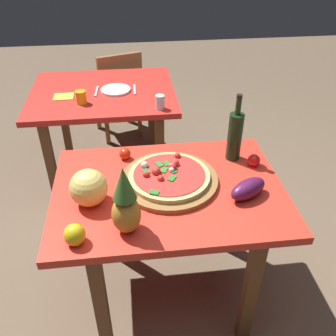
# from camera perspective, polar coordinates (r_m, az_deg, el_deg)

# --- Properties ---
(ground_plane) EXTENTS (10.00, 10.00, 0.00)m
(ground_plane) POSITION_cam_1_polar(r_m,az_deg,el_deg) (2.34, 0.04, -17.97)
(ground_plane) COLOR brown
(display_table) EXTENTS (1.11, 0.80, 0.77)m
(display_table) POSITION_cam_1_polar(r_m,az_deg,el_deg) (1.85, 0.04, -5.64)
(display_table) COLOR brown
(display_table) RESTS_ON ground_plane
(background_table) EXTENTS (1.06, 0.87, 0.77)m
(background_table) POSITION_cam_1_polar(r_m,az_deg,el_deg) (2.87, -9.92, 9.76)
(background_table) COLOR brown
(background_table) RESTS_ON ground_plane
(dining_chair) EXTENTS (0.50, 0.50, 0.85)m
(dining_chair) POSITION_cam_1_polar(r_m,az_deg,el_deg) (3.55, -7.70, 11.84)
(dining_chair) COLOR olive
(dining_chair) RESTS_ON ground_plane
(pizza_board) EXTENTS (0.48, 0.48, 0.02)m
(pizza_board) POSITION_cam_1_polar(r_m,az_deg,el_deg) (1.81, 0.19, -1.88)
(pizza_board) COLOR olive
(pizza_board) RESTS_ON display_table
(pizza) EXTENTS (0.40, 0.40, 0.06)m
(pizza) POSITION_cam_1_polar(r_m,az_deg,el_deg) (1.80, 0.10, -1.12)
(pizza) COLOR tan
(pizza) RESTS_ON pizza_board
(wine_bottle) EXTENTS (0.08, 0.08, 0.37)m
(wine_bottle) POSITION_cam_1_polar(r_m,az_deg,el_deg) (1.95, 10.31, 5.00)
(wine_bottle) COLOR black
(wine_bottle) RESTS_ON display_table
(pineapple_left) EXTENTS (0.12, 0.12, 0.32)m
(pineapple_left) POSITION_cam_1_polar(r_m,az_deg,el_deg) (1.48, -6.61, -5.55)
(pineapple_left) COLOR #C1812C
(pineapple_left) RESTS_ON display_table
(melon) EXTENTS (0.17, 0.17, 0.17)m
(melon) POSITION_cam_1_polar(r_m,az_deg,el_deg) (1.68, -12.19, -2.99)
(melon) COLOR #ECCB64
(melon) RESTS_ON display_table
(bell_pepper) EXTENTS (0.09, 0.09, 0.10)m
(bell_pepper) POSITION_cam_1_polar(r_m,az_deg,el_deg) (1.53, -14.25, -9.98)
(bell_pepper) COLOR yellow
(bell_pepper) RESTS_ON display_table
(eggplant) EXTENTS (0.22, 0.17, 0.09)m
(eggplant) POSITION_cam_1_polar(r_m,az_deg,el_deg) (1.74, 12.29, -3.15)
(eggplant) COLOR #501742
(eggplant) RESTS_ON display_table
(tomato_by_bottle) EXTENTS (0.06, 0.06, 0.06)m
(tomato_by_bottle) POSITION_cam_1_polar(r_m,az_deg,el_deg) (1.97, 13.13, 1.16)
(tomato_by_bottle) COLOR red
(tomato_by_bottle) RESTS_ON display_table
(tomato_near_board) EXTENTS (0.06, 0.06, 0.06)m
(tomato_near_board) POSITION_cam_1_polar(r_m,az_deg,el_deg) (1.98, -6.68, 2.20)
(tomato_near_board) COLOR red
(tomato_near_board) RESTS_ON display_table
(drinking_glass_juice) EXTENTS (0.07, 0.07, 0.09)m
(drinking_glass_juice) POSITION_cam_1_polar(r_m,az_deg,el_deg) (2.64, -13.30, 10.62)
(drinking_glass_juice) COLOR orange
(drinking_glass_juice) RESTS_ON background_table
(drinking_glass_water) EXTENTS (0.06, 0.06, 0.09)m
(drinking_glass_water) POSITION_cam_1_polar(r_m,az_deg,el_deg) (2.50, -1.26, 10.17)
(drinking_glass_water) COLOR silver
(drinking_glass_water) RESTS_ON background_table
(dinner_plate) EXTENTS (0.22, 0.22, 0.02)m
(dinner_plate) POSITION_cam_1_polar(r_m,az_deg,el_deg) (2.81, -8.10, 11.89)
(dinner_plate) COLOR white
(dinner_plate) RESTS_ON background_table
(fork_utensil) EXTENTS (0.03, 0.18, 0.01)m
(fork_utensil) POSITION_cam_1_polar(r_m,az_deg,el_deg) (2.82, -10.99, 11.58)
(fork_utensil) COLOR silver
(fork_utensil) RESTS_ON background_table
(knife_utensil) EXTENTS (0.02, 0.18, 0.01)m
(knife_utensil) POSITION_cam_1_polar(r_m,az_deg,el_deg) (2.81, -5.18, 12.02)
(knife_utensil) COLOR silver
(knife_utensil) RESTS_ON background_table
(napkin_folded) EXTENTS (0.14, 0.12, 0.01)m
(napkin_folded) POSITION_cam_1_polar(r_m,az_deg,el_deg) (2.79, -15.84, 10.58)
(napkin_folded) COLOR yellow
(napkin_folded) RESTS_ON background_table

